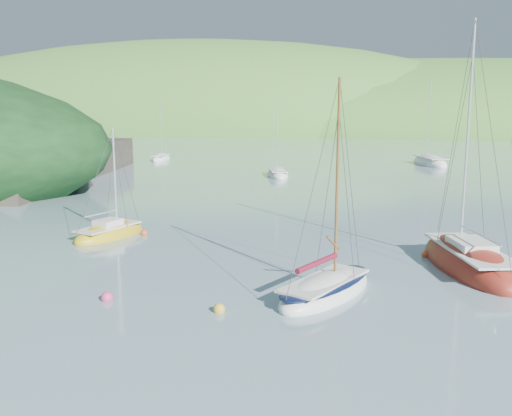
% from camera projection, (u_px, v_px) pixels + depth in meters
% --- Properties ---
extents(ground, '(700.00, 700.00, 0.00)m').
position_uv_depth(ground, '(190.00, 308.00, 22.71)').
color(ground, slate).
rests_on(ground, ground).
extents(shoreline_hills, '(690.00, 135.00, 56.00)m').
position_uv_depth(shoreline_hills, '(338.00, 129.00, 190.03)').
color(shoreline_hills, '#30712B').
rests_on(shoreline_hills, ground).
extents(daysailer_white, '(4.68, 6.75, 9.77)m').
position_uv_depth(daysailer_white, '(326.00, 290.00, 24.26)').
color(daysailer_white, silver).
rests_on(daysailer_white, ground).
extents(sloop_red, '(5.39, 9.36, 13.11)m').
position_uv_depth(sloop_red, '(468.00, 264.00, 28.17)').
color(sloop_red, maroon).
rests_on(sloop_red, ground).
extents(sailboat_yellow, '(3.64, 5.87, 7.27)m').
position_uv_depth(sailboat_yellow, '(110.00, 234.00, 35.00)').
color(sailboat_yellow, gold).
rests_on(sailboat_yellow, ground).
extents(distant_sloop_a, '(4.09, 6.85, 9.23)m').
position_uv_depth(distant_sloop_a, '(278.00, 175.00, 64.55)').
color(distant_sloop_a, silver).
rests_on(distant_sloop_a, ground).
extents(distant_sloop_b, '(5.69, 9.54, 12.85)m').
position_uv_depth(distant_sloop_b, '(430.00, 163.00, 76.90)').
color(distant_sloop_b, silver).
rests_on(distant_sloop_b, ground).
extents(distant_sloop_c, '(3.13, 6.64, 9.11)m').
position_uv_depth(distant_sloop_c, '(161.00, 159.00, 83.46)').
color(distant_sloop_c, silver).
rests_on(distant_sloop_c, ground).
extents(mooring_buoys, '(17.25, 12.26, 0.50)m').
position_uv_depth(mooring_buoys, '(220.00, 271.00, 27.30)').
color(mooring_buoys, gold).
rests_on(mooring_buoys, ground).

